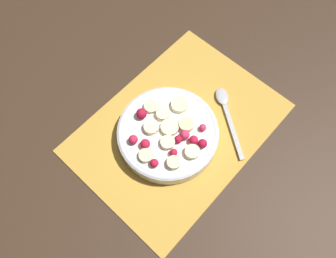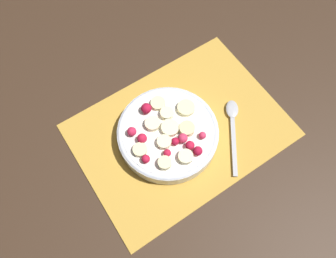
# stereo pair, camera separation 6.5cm
# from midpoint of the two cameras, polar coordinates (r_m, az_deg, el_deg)

# --- Properties ---
(ground_plane) EXTENTS (3.00, 3.00, 0.00)m
(ground_plane) POSITION_cam_midpoint_polar(r_m,az_deg,el_deg) (0.70, 4.79, -0.54)
(ground_plane) COLOR #382619
(placemat) EXTENTS (0.43, 0.31, 0.01)m
(placemat) POSITION_cam_midpoint_polar(r_m,az_deg,el_deg) (0.70, 4.81, -0.44)
(placemat) COLOR gold
(placemat) RESTS_ON ground_plane
(fruit_bowl) EXTENTS (0.21, 0.21, 0.06)m
(fruit_bowl) POSITION_cam_midpoint_polar(r_m,az_deg,el_deg) (0.67, 2.77, -1.04)
(fruit_bowl) COLOR silver
(fruit_bowl) RESTS_ON placemat
(spoon) EXTENTS (0.11, 0.15, 0.01)m
(spoon) POSITION_cam_midpoint_polar(r_m,az_deg,el_deg) (0.72, 13.75, 1.07)
(spoon) COLOR #B2B2B7
(spoon) RESTS_ON placemat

